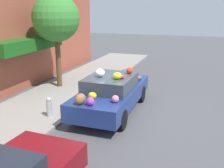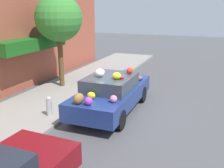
% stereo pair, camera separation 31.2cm
% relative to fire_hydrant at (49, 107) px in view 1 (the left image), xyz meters
% --- Properties ---
extents(ground_plane, '(60.00, 60.00, 0.00)m').
position_rel_fire_hydrant_xyz_m(ground_plane, '(1.45, -1.71, -0.45)').
color(ground_plane, '#4C4C4F').
extents(sidewalk_curb, '(24.00, 3.20, 0.11)m').
position_rel_fire_hydrant_xyz_m(sidewalk_curb, '(1.45, 0.99, -0.40)').
color(sidewalk_curb, gray).
rests_on(sidewalk_curb, ground).
extents(building_facade, '(18.00, 1.20, 5.07)m').
position_rel_fire_hydrant_xyz_m(building_facade, '(1.54, 3.20, 2.06)').
color(building_facade, '#9E4C38').
rests_on(building_facade, ground).
extents(street_tree, '(2.17, 2.17, 4.30)m').
position_rel_fire_hydrant_xyz_m(street_tree, '(3.37, 1.58, 2.84)').
color(street_tree, brown).
rests_on(street_tree, sidewalk_curb).
extents(fire_hydrant, '(0.20, 0.20, 0.70)m').
position_rel_fire_hydrant_xyz_m(fire_hydrant, '(0.00, 0.00, 0.00)').
color(fire_hydrant, '#B2B2B7').
rests_on(fire_hydrant, sidewalk_curb).
extents(art_car, '(4.51, 1.86, 1.69)m').
position_rel_fire_hydrant_xyz_m(art_car, '(1.41, -1.80, 0.30)').
color(art_car, navy).
rests_on(art_car, ground).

